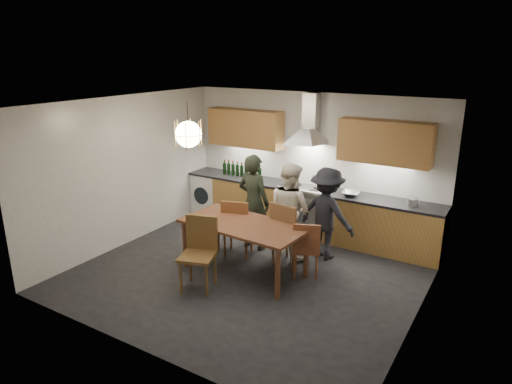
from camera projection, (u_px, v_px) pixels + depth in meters
The scene contains 17 objects.
ground at pixel (249, 273), 7.08m from camera, with size 5.00×5.00×0.00m, color black.
room_shell at pixel (248, 167), 6.58m from camera, with size 5.02×4.52×2.61m.
counter_run at pixel (305, 210), 8.53m from camera, with size 5.00×0.62×0.90m.
range_stove at pixel (304, 211), 8.54m from camera, with size 0.90×0.60×0.92m.
wall_fixtures at pixel (309, 134), 8.21m from camera, with size 4.30×0.54×1.10m.
pendant_lamp at pixel (188, 134), 6.87m from camera, with size 0.43×0.43×0.70m.
dining_table at pixel (244, 229), 6.93m from camera, with size 1.98×1.09×0.81m.
chair_back_left at pixel (237, 224), 7.50m from camera, with size 0.57×0.57×1.00m.
chair_back_mid at pixel (287, 231), 7.14m from camera, with size 0.54×0.54×1.07m.
chair_back_right at pixel (306, 246), 6.81m from camera, with size 0.53×0.53×0.89m.
chair_front at pixel (200, 248), 6.55m from camera, with size 0.60×0.60×1.05m.
person_left at pixel (254, 202), 7.78m from camera, with size 0.61×0.40×1.67m, color black.
person_mid at pixel (290, 210), 7.50m from camera, with size 0.78×0.60×1.60m, color white.
person_right at pixel (327, 214), 7.42m from camera, with size 0.99×0.57×1.54m, color black.
mixing_bowl at pixel (351, 194), 7.90m from camera, with size 0.31×0.31×0.08m, color #ABABAE.
stock_pot at pixel (412, 202), 7.38m from camera, with size 0.18×0.18×0.12m, color #B1B1B4.
wine_bottles at pixel (242, 170), 9.06m from camera, with size 0.91×0.07×0.29m.
Camera 1 is at (3.42, -5.40, 3.30)m, focal length 32.00 mm.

